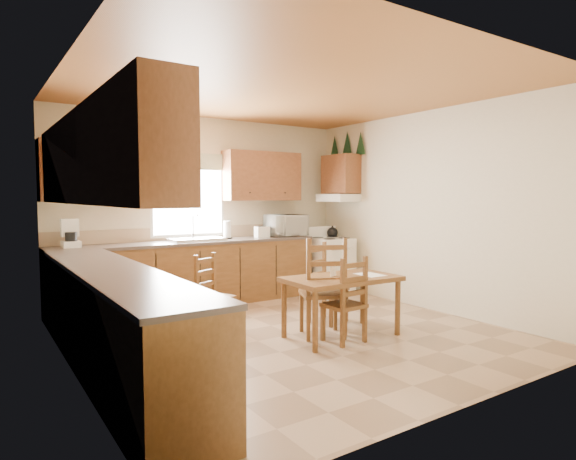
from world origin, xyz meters
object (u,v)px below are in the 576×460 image
dining_table (341,307)px  chair_near_left (344,299)px  chair_far_right (328,283)px  microwave (286,225)px  stove (331,266)px  chair_far_left (215,293)px  chair_near_right (322,287)px

dining_table → chair_near_left: bearing=-120.3°
dining_table → chair_far_right: (0.25, 0.55, 0.15)m
microwave → chair_far_right: 1.94m
stove → chair_far_right: size_ratio=0.89×
dining_table → chair_far_left: chair_far_left is taller
stove → chair_far_left: bearing=-152.6°
chair_near_left → chair_far_right: 0.80m
microwave → chair_near_right: 2.43m
microwave → chair_far_right: bearing=-106.5°
chair_near_right → chair_far_left: bearing=-20.2°
dining_table → stove: bearing=55.6°
microwave → dining_table: bearing=-108.2°
dining_table → chair_near_left: (-0.10, -0.16, 0.12)m
chair_near_right → microwave: bearing=-89.3°
dining_table → chair_far_left: bearing=137.7°
stove → chair_near_left: chair_near_left is taller
stove → dining_table: size_ratio=0.69×
microwave → dining_table: 2.56m
chair_far_right → chair_near_right: bearing=-153.1°
chair_far_right → microwave: bearing=53.8°
stove → chair_far_left: size_ratio=0.99×
microwave → stove: bearing=-24.0°
dining_table → chair_far_left: 1.46m
microwave → chair_far_left: bearing=-144.0°
microwave → chair_near_right: microwave is taller
chair_near_right → chair_far_left: chair_near_right is taller
microwave → chair_far_right: size_ratio=0.58×
dining_table → chair_far_left: (-1.04, 1.01, 0.10)m
chair_near_left → chair_near_right: bearing=-82.3°
chair_far_left → chair_far_right: size_ratio=0.90×
chair_near_right → stove: bearing=-106.6°
microwave → dining_table: (-0.80, -2.31, -0.76)m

